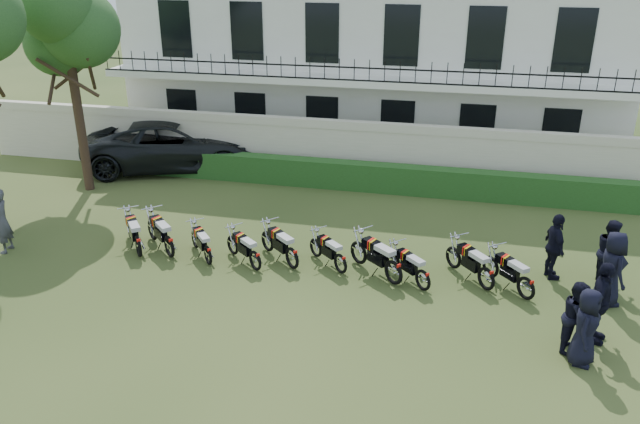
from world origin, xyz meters
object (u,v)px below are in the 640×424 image
(suv, at_px, (175,144))
(officer_0, at_px, (586,327))
(motorcycle_5, at_px, (341,259))
(officer_4, at_px, (610,252))
(officer_3, at_px, (612,269))
(motorcycle_2, at_px, (208,251))
(officer_1, at_px, (577,317))
(motorcycle_7, at_px, (423,275))
(motorcycle_4, at_px, (292,253))
(motorcycle_6, at_px, (394,267))
(inspector, at_px, (1,221))
(officer_5, at_px, (555,247))
(motorcycle_3, at_px, (255,256))
(motorcycle_0, at_px, (138,241))
(motorcycle_8, at_px, (487,273))
(tree_west_near, at_px, (65,20))
(motorcycle_1, at_px, (169,241))
(officer_2, at_px, (600,303))
(motorcycle_9, at_px, (527,283))

(suv, xyz_separation_m, officer_0, (13.78, -9.86, -0.09))
(motorcycle_5, bearing_deg, officer_4, -37.94)
(officer_0, relative_size, officer_3, 0.91)
(motorcycle_2, height_order, officer_1, officer_1)
(motorcycle_7, relative_size, officer_3, 0.69)
(officer_4, bearing_deg, motorcycle_4, 98.49)
(motorcycle_6, relative_size, officer_3, 0.86)
(inspector, bearing_deg, officer_5, 86.53)
(motorcycle_2, distance_m, motorcycle_7, 5.84)
(motorcycle_2, bearing_deg, motorcycle_3, -41.91)
(motorcycle_0, bearing_deg, officer_3, -37.14)
(motorcycle_3, height_order, officer_3, officer_3)
(inspector, bearing_deg, officer_4, 86.28)
(motorcycle_4, xyz_separation_m, motorcycle_8, (5.09, 0.01, 0.01))
(tree_west_near, distance_m, motorcycle_6, 13.50)
(officer_0, xyz_separation_m, officer_1, (-0.10, 0.46, -0.04))
(motorcycle_4, relative_size, motorcycle_5, 1.12)
(motorcycle_8, xyz_separation_m, officer_0, (1.90, -2.64, 0.37))
(motorcycle_6, height_order, officer_4, officer_4)
(motorcycle_0, xyz_separation_m, motorcycle_1, (0.86, 0.16, 0.01))
(motorcycle_0, distance_m, inspector, 3.96)
(motorcycle_2, xyz_separation_m, officer_0, (9.30, -2.34, 0.43))
(officer_5, bearing_deg, motorcycle_6, 93.62)
(tree_west_near, height_order, motorcycle_0, tree_west_near)
(motorcycle_2, bearing_deg, inspector, 144.36)
(motorcycle_3, height_order, inspector, inspector)
(tree_west_near, relative_size, inspector, 4.17)
(motorcycle_1, bearing_deg, officer_2, -54.67)
(tree_west_near, xyz_separation_m, officer_1, (15.66, -6.44, -5.07))
(inspector, distance_m, officer_5, 15.18)
(motorcycle_1, distance_m, motorcycle_5, 4.85)
(motorcycle_4, height_order, motorcycle_7, motorcycle_4)
(motorcycle_5, height_order, officer_1, officer_1)
(officer_1, distance_m, officer_2, 0.71)
(motorcycle_8, relative_size, officer_0, 0.90)
(tree_west_near, bearing_deg, motorcycle_2, -35.18)
(inspector, bearing_deg, motorcycle_2, 84.34)
(motorcycle_2, relative_size, motorcycle_9, 0.92)
(motorcycle_2, bearing_deg, motorcycle_0, 139.57)
(officer_5, bearing_deg, officer_0, 168.67)
(motorcycle_0, xyz_separation_m, motorcycle_6, (7.16, 0.06, 0.03))
(motorcycle_4, relative_size, officer_0, 0.86)
(officer_5, bearing_deg, tree_west_near, 63.70)
(motorcycle_1, distance_m, motorcycle_8, 8.62)
(motorcycle_8, bearing_deg, tree_west_near, 123.04)
(motorcycle_3, distance_m, officer_2, 8.48)
(officer_4, bearing_deg, motorcycle_8, 111.36)
(motorcycle_0, xyz_separation_m, suv, (-2.40, 7.53, 0.46))
(officer_2, relative_size, officer_4, 1.10)
(officer_1, bearing_deg, motorcycle_6, 80.58)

